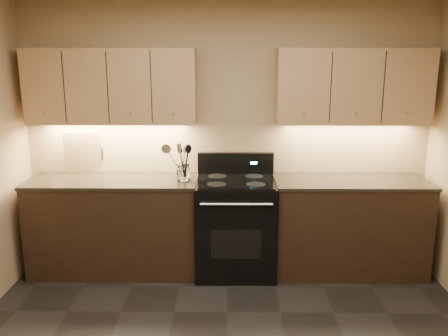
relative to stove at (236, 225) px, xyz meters
The scene contains 14 objects.
wall_back 0.88m from the stove, 104.10° to the left, with size 4.00×0.04×2.60m, color tan.
counter_left 1.18m from the stove, behind, with size 1.62×0.62×0.93m.
counter_right 1.10m from the stove, ahead, with size 1.46×0.62×0.93m.
stove is the anchor object (origin of this frame).
upper_cab_left 1.78m from the stove, behind, with size 1.60×0.30×0.70m, color tan.
upper_cab_right 1.73m from the stove, ahead, with size 1.44×0.30×0.70m, color tan.
outlet_plate 1.55m from the stove, 167.24° to the left, with size 0.09×0.01×0.12m, color #B2B5BA.
utensil_crock 0.72m from the stove, behind, with size 0.16×0.16×0.16m.
cutting_board 1.69m from the stove, behind, with size 0.34×0.02×0.44m, color tan.
wooden_spoon 0.83m from the stove, behind, with size 0.06×0.06×0.33m, color tan, non-canonical shape.
black_spoon 0.81m from the stove, behind, with size 0.06×0.06×0.35m, color black, non-canonical shape.
black_turner 0.79m from the stove, behind, with size 0.08×0.08×0.32m, color black, non-canonical shape.
steel_spatula 0.80m from the stove, behind, with size 0.08×0.08×0.36m, color silver, non-canonical shape.
steel_skimmer 0.81m from the stove, behind, with size 0.09×0.09×0.36m, color silver, non-canonical shape.
Camera 1 is at (0.01, -2.67, 2.10)m, focal length 38.00 mm.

